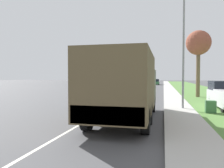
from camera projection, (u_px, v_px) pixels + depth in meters
name	position (u px, v px, depth m)	size (l,w,h in m)	color
ground_plane	(143.00, 88.00, 38.97)	(180.00, 180.00, 0.00)	#4C4C4F
lane_centre_stripe	(143.00, 88.00, 38.97)	(0.12, 120.00, 0.00)	silver
sidewalk_right	(169.00, 88.00, 37.93)	(1.80, 120.00, 0.12)	beige
grass_strip_right	(196.00, 89.00, 36.93)	(7.00, 120.00, 0.02)	#56843D
military_truck	(126.00, 85.00, 10.36)	(2.55, 7.72, 3.11)	#474C38
car_nearest_ahead	(108.00, 89.00, 23.03)	(1.74, 4.81, 1.68)	silver
car_second_ahead	(130.00, 85.00, 37.08)	(1.77, 4.78, 1.56)	tan
car_third_ahead	(135.00, 84.00, 45.29)	(1.82, 4.71, 1.44)	black
car_fourth_ahead	(156.00, 82.00, 56.80)	(1.76, 4.36, 1.50)	#336B3D
lamp_post	(180.00, 37.00, 13.64)	(1.69, 0.24, 7.55)	gray
tree_mid_right	(198.00, 44.00, 22.30)	(2.51, 2.51, 6.81)	brown
utility_box	(211.00, 107.00, 12.54)	(0.55, 0.45, 0.70)	#3D7042
building_distant	(103.00, 74.00, 82.07)	(13.75, 12.34, 5.98)	#B2A893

